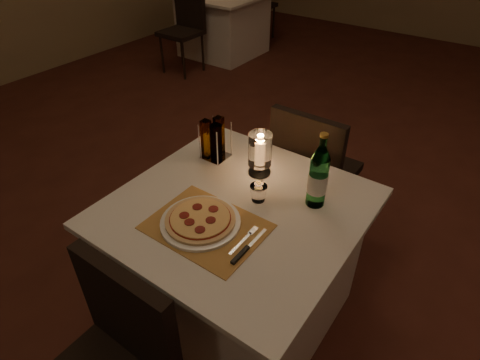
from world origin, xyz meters
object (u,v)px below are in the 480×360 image
Objects in this scene: water_bottle at (318,177)px; main_table at (238,264)px; chair_far at (311,165)px; plate at (201,222)px; tumbler at (258,193)px; neighbor_table_left at (223,25)px; pizza at (200,219)px; hurricane_candle at (260,151)px.

main_table is at bearing -142.11° from water_bottle.
chair_far reaches higher than main_table.
plate is at bearing -93.20° from chair_far.
tumbler is 0.26m from water_bottle.
water_bottle is 4.11m from neighbor_table_left.
chair_far is 3.21× the size of pizza.
main_table is 0.55m from hurricane_candle.
neighbor_table_left is at bearing 130.16° from hurricane_candle.
main_table is 1.00× the size of neighbor_table_left.
pizza is (-0.00, -0.00, 0.02)m from plate.
plate is 4.31× the size of tumbler.
water_bottle is at bearing -63.11° from chair_far.
main_table is at bearing -123.13° from tumbler.
plate is at bearing -89.49° from hurricane_candle.
main_table is 13.46× the size of tumbler.
hurricane_candle is at bearing 90.51° from plate.
neighbor_table_left is (-2.47, 2.93, -0.49)m from hurricane_candle.
hurricane_candle reaches higher than tumbler.
pizza is 0.28× the size of neighbor_table_left.
tumbler is (0.10, 0.26, 0.01)m from pizza.
plate is 0.44m from hurricane_candle.
main_table is 0.44m from pizza.
main_table is 4.06m from neighbor_table_left.
plate is 0.32× the size of neighbor_table_left.
hurricane_candle is (-0.31, 0.05, -0.01)m from water_bottle.
plate is at bearing -111.50° from tumbler.
plate is 0.28m from tumbler.
tumbler is at bearing -149.63° from water_bottle.
neighbor_table_left is at bearing 129.76° from tumbler.
tumbler is at bearing -50.24° from neighbor_table_left.
water_bottle reaches higher than hurricane_candle.
pizza is at bearing -89.50° from hurricane_candle.
neighbor_table_left is at bearing 126.38° from plate.
chair_far is at bearing 94.75° from tumbler.
water_bottle is at bearing -8.84° from hurricane_candle.
neighbor_table_left is (-2.48, 3.36, -0.39)m from pizza.
hurricane_candle is (-0.00, 0.43, 0.11)m from plate.
chair_far is at bearing 116.89° from water_bottle.
pizza is at bearing -129.03° from water_bottle.
tumbler is (0.05, -0.63, 0.23)m from chair_far.
hurricane_candle reaches higher than main_table.
tumbler reaches higher than neighbor_table_left.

